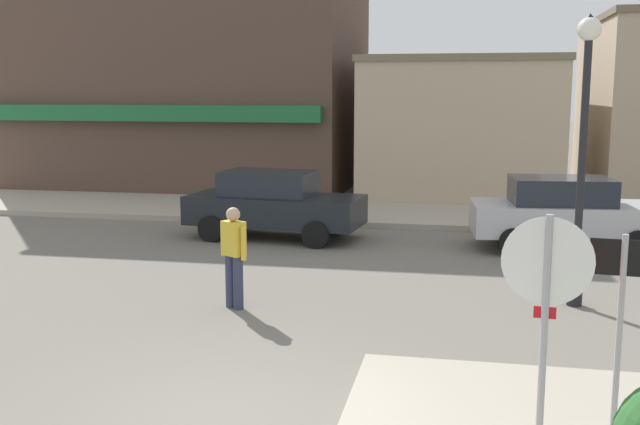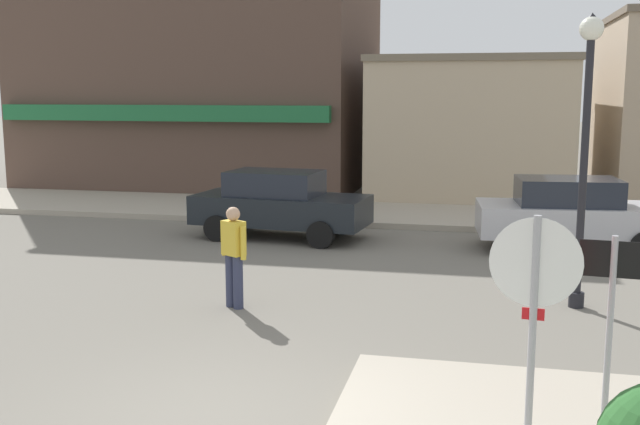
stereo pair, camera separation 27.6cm
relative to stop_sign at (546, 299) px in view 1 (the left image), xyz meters
The scene contains 9 objects.
kerb_far 13.76m from the stop_sign, 102.89° to the left, with size 80.00×4.00×0.15m, color #A89E8C.
stop_sign is the anchor object (origin of this frame).
one_way_sign 0.76m from the stop_sign, 18.76° to the left, with size 0.60×0.08×2.10m.
lamp_post 5.57m from the stop_sign, 79.19° to the left, with size 0.36×0.36×4.54m.
parked_car_nearest 11.03m from the stop_sign, 117.67° to the left, with size 4.15×2.17×1.56m.
parked_car_second 9.83m from the stop_sign, 82.00° to the left, with size 4.14×2.15×1.56m.
pedestrian_crossing_near 5.95m from the stop_sign, 136.27° to the left, with size 0.52×0.37×1.61m.
building_corner_shop 22.24m from the stop_sign, 118.40° to the left, with size 11.82×8.63×8.67m.
building_storefront_left_near 18.68m from the stop_sign, 93.06° to the left, with size 6.14×7.74×4.42m.
Camera 1 is at (2.32, -6.87, 3.39)m, focal length 42.00 mm.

